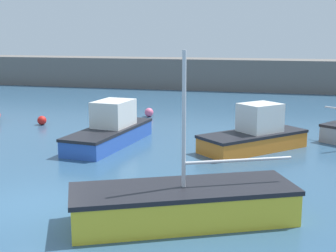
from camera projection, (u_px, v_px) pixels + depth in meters
ground_plane at (30, 208)px, 13.49m from camera, size 120.00×120.00×0.20m
harbor_breakwater at (208, 74)px, 41.91m from camera, size 44.69×3.64×2.69m
sailboat_short_mast at (183, 204)px, 12.18m from camera, size 6.10×4.26×4.45m
cabin_cruiser_white at (255, 134)px, 19.79m from camera, size 4.57×4.76×1.96m
motorboat_with_cabin at (111, 129)px, 20.78m from camera, size 2.33×5.80×1.93m
rowboat_white_midwater at (115, 103)px, 31.50m from camera, size 3.15×2.38×0.57m
mooring_buoy_pink at (149, 112)px, 27.78m from camera, size 0.52×0.52×0.52m
mooring_buoy_red at (42, 120)px, 25.30m from camera, size 0.49×0.49×0.49m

